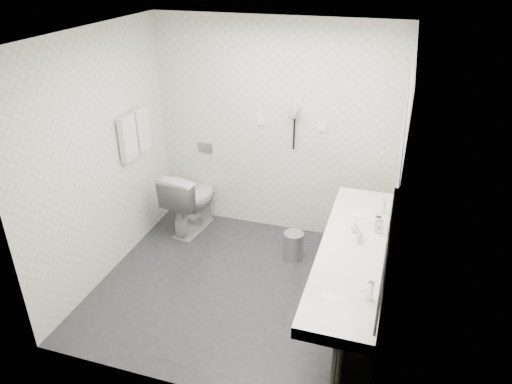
% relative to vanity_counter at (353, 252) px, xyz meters
% --- Properties ---
extents(floor, '(2.80, 2.80, 0.00)m').
position_rel_vanity_counter_xyz_m(floor, '(-1.12, 0.20, -0.80)').
color(floor, '#242428').
rests_on(floor, ground).
extents(ceiling, '(2.80, 2.80, 0.00)m').
position_rel_vanity_counter_xyz_m(ceiling, '(-1.12, 0.20, 1.70)').
color(ceiling, silver).
rests_on(ceiling, wall_back).
extents(wall_back, '(2.80, 0.00, 2.80)m').
position_rel_vanity_counter_xyz_m(wall_back, '(-1.12, 1.50, 0.45)').
color(wall_back, silver).
rests_on(wall_back, floor).
extents(wall_front, '(2.80, 0.00, 2.80)m').
position_rel_vanity_counter_xyz_m(wall_front, '(-1.12, -1.10, 0.45)').
color(wall_front, silver).
rests_on(wall_front, floor).
extents(wall_left, '(0.00, 2.60, 2.60)m').
position_rel_vanity_counter_xyz_m(wall_left, '(-2.52, 0.20, 0.45)').
color(wall_left, silver).
rests_on(wall_left, floor).
extents(wall_right, '(0.00, 2.60, 2.60)m').
position_rel_vanity_counter_xyz_m(wall_right, '(0.27, 0.20, 0.45)').
color(wall_right, silver).
rests_on(wall_right, floor).
extents(vanity_counter, '(0.55, 2.20, 0.10)m').
position_rel_vanity_counter_xyz_m(vanity_counter, '(0.00, 0.00, 0.00)').
color(vanity_counter, white).
rests_on(vanity_counter, floor).
extents(vanity_panel, '(0.03, 2.15, 0.75)m').
position_rel_vanity_counter_xyz_m(vanity_panel, '(0.02, 0.00, -0.42)').
color(vanity_panel, gray).
rests_on(vanity_panel, floor).
extents(vanity_post_near, '(0.06, 0.06, 0.75)m').
position_rel_vanity_counter_xyz_m(vanity_post_near, '(0.05, -1.04, -0.42)').
color(vanity_post_near, silver).
rests_on(vanity_post_near, floor).
extents(vanity_post_far, '(0.06, 0.06, 0.75)m').
position_rel_vanity_counter_xyz_m(vanity_post_far, '(0.05, 1.04, -0.42)').
color(vanity_post_far, silver).
rests_on(vanity_post_far, floor).
extents(mirror, '(0.02, 2.20, 1.05)m').
position_rel_vanity_counter_xyz_m(mirror, '(0.26, 0.00, 0.65)').
color(mirror, '#B2BCC6').
rests_on(mirror, wall_right).
extents(basin_near, '(0.40, 0.31, 0.05)m').
position_rel_vanity_counter_xyz_m(basin_near, '(0.00, -0.65, 0.04)').
color(basin_near, white).
rests_on(basin_near, vanity_counter).
extents(basin_far, '(0.40, 0.31, 0.05)m').
position_rel_vanity_counter_xyz_m(basin_far, '(0.00, 0.65, 0.04)').
color(basin_far, white).
rests_on(basin_far, vanity_counter).
extents(faucet_near, '(0.04, 0.04, 0.15)m').
position_rel_vanity_counter_xyz_m(faucet_near, '(0.19, -0.65, 0.12)').
color(faucet_near, silver).
rests_on(faucet_near, vanity_counter).
extents(faucet_far, '(0.04, 0.04, 0.15)m').
position_rel_vanity_counter_xyz_m(faucet_far, '(0.19, 0.65, 0.12)').
color(faucet_far, silver).
rests_on(faucet_far, vanity_counter).
extents(soap_bottle_a, '(0.06, 0.06, 0.12)m').
position_rel_vanity_counter_xyz_m(soap_bottle_a, '(0.04, 0.09, 0.11)').
color(soap_bottle_a, white).
rests_on(soap_bottle_a, vanity_counter).
extents(soap_bottle_b, '(0.09, 0.09, 0.10)m').
position_rel_vanity_counter_xyz_m(soap_bottle_b, '(-0.02, 0.24, 0.10)').
color(soap_bottle_b, white).
rests_on(soap_bottle_b, vanity_counter).
extents(glass_left, '(0.07, 0.07, 0.12)m').
position_rel_vanity_counter_xyz_m(glass_left, '(0.19, 0.30, 0.11)').
color(glass_left, silver).
rests_on(glass_left, vanity_counter).
extents(glass_right, '(0.06, 0.06, 0.10)m').
position_rel_vanity_counter_xyz_m(glass_right, '(0.17, 0.40, 0.10)').
color(glass_right, silver).
rests_on(glass_right, vanity_counter).
extents(toilet, '(0.54, 0.83, 0.79)m').
position_rel_vanity_counter_xyz_m(toilet, '(-2.04, 1.13, -0.40)').
color(toilet, white).
rests_on(toilet, floor).
extents(flush_plate, '(0.18, 0.02, 0.12)m').
position_rel_vanity_counter_xyz_m(flush_plate, '(-1.98, 1.49, 0.15)').
color(flush_plate, '#B2B5BA').
rests_on(flush_plate, wall_back).
extents(pedal_bin, '(0.24, 0.24, 0.31)m').
position_rel_vanity_counter_xyz_m(pedal_bin, '(-0.71, 0.88, -0.65)').
color(pedal_bin, '#B2B5BA').
rests_on(pedal_bin, floor).
extents(bin_lid, '(0.22, 0.22, 0.02)m').
position_rel_vanity_counter_xyz_m(bin_lid, '(-0.71, 0.88, -0.48)').
color(bin_lid, '#B2B5BA').
rests_on(bin_lid, pedal_bin).
extents(towel_rail, '(0.02, 0.62, 0.02)m').
position_rel_vanity_counter_xyz_m(towel_rail, '(-2.47, 0.75, 0.75)').
color(towel_rail, silver).
rests_on(towel_rail, wall_left).
extents(towel_near, '(0.07, 0.24, 0.48)m').
position_rel_vanity_counter_xyz_m(towel_near, '(-2.46, 0.61, 0.53)').
color(towel_near, silver).
rests_on(towel_near, towel_rail).
extents(towel_far, '(0.07, 0.24, 0.48)m').
position_rel_vanity_counter_xyz_m(towel_far, '(-2.46, 0.89, 0.53)').
color(towel_far, silver).
rests_on(towel_far, towel_rail).
extents(dryer_cradle, '(0.10, 0.04, 0.14)m').
position_rel_vanity_counter_xyz_m(dryer_cradle, '(-0.88, 1.47, 0.70)').
color(dryer_cradle, '#9C9DA2').
rests_on(dryer_cradle, wall_back).
extents(dryer_barrel, '(0.08, 0.14, 0.08)m').
position_rel_vanity_counter_xyz_m(dryer_barrel, '(-0.88, 1.40, 0.73)').
color(dryer_barrel, '#9C9DA2').
rests_on(dryer_barrel, dryer_cradle).
extents(dryer_cord, '(0.02, 0.02, 0.35)m').
position_rel_vanity_counter_xyz_m(dryer_cord, '(-0.88, 1.46, 0.45)').
color(dryer_cord, black).
rests_on(dryer_cord, dryer_cradle).
extents(switch_plate_a, '(0.09, 0.02, 0.09)m').
position_rel_vanity_counter_xyz_m(switch_plate_a, '(-1.27, 1.49, 0.55)').
color(switch_plate_a, white).
rests_on(switch_plate_a, wall_back).
extents(switch_plate_b, '(0.09, 0.02, 0.09)m').
position_rel_vanity_counter_xyz_m(switch_plate_b, '(-0.57, 1.49, 0.55)').
color(switch_plate_b, white).
rests_on(switch_plate_b, wall_back).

